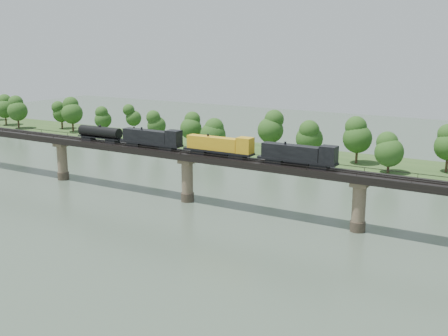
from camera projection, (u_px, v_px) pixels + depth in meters
The scene contains 6 objects.
ground at pixel (96, 240), 103.87m from camera, with size 400.00×400.00×0.00m, color #39483A.
far_bank at pixel (288, 156), 174.72m from camera, with size 300.00×24.00×1.60m, color #2A471C.
bridge at pixel (187, 178), 127.71m from camera, with size 236.00×30.00×11.50m.
bridge_superstructure at pixel (187, 151), 126.29m from camera, with size 220.00×4.90×0.75m.
far_treeline at pixel (258, 130), 173.29m from camera, with size 289.06×17.54×13.60m.
freight_train at pixel (195, 143), 124.70m from camera, with size 67.98×2.65×4.68m.
Camera 1 is at (70.94, -71.97, 36.40)m, focal length 45.00 mm.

